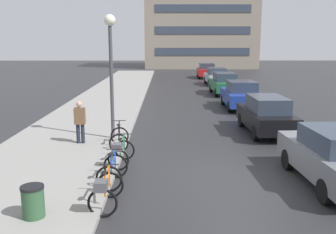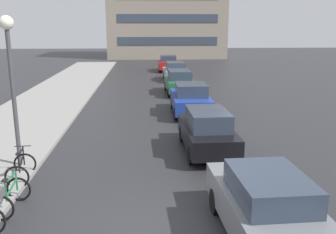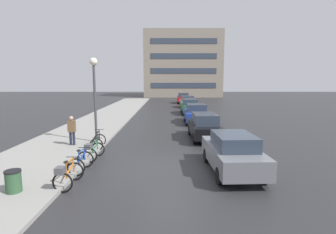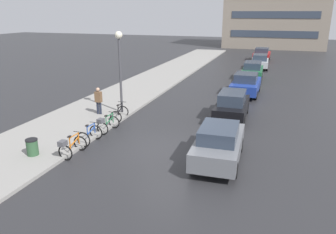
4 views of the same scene
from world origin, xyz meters
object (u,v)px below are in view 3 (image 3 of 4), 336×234
at_px(bicycle_third, 93,150).
at_px(car_green, 190,106).
at_px(car_grey, 233,153).
at_px(car_silver, 188,102).
at_px(pedestrian, 72,130).
at_px(bicycle_farthest, 99,142).
at_px(bicycle_nearest, 67,174).
at_px(streetlamp, 95,84).
at_px(bicycle_second, 81,162).
at_px(car_red, 184,98).
at_px(car_blue, 197,114).
at_px(car_black, 205,126).
at_px(trash_bin, 14,183).

bearing_deg(bicycle_third, car_green, 70.60).
xyz_separation_m(car_grey, car_silver, (-0.01, 24.83, -0.01)).
bearing_deg(pedestrian, bicycle_farthest, -11.08).
bearing_deg(pedestrian, bicycle_third, -52.48).
distance_m(bicycle_nearest, streetlamp, 7.05).
xyz_separation_m(bicycle_nearest, bicycle_farthest, (-0.31, 5.26, -0.10)).
distance_m(bicycle_second, car_green, 19.37).
bearing_deg(car_red, pedestrian, -105.80).
distance_m(bicycle_nearest, car_green, 20.92).
bearing_deg(bicycle_farthest, bicycle_second, -86.02).
bearing_deg(streetlamp, bicycle_farthest, -70.60).
distance_m(bicycle_second, car_grey, 6.24).
xyz_separation_m(car_blue, pedestrian, (-7.80, -8.31, 0.17)).
relative_size(bicycle_nearest, car_silver, 0.36).
relative_size(car_black, car_blue, 0.98).
xyz_separation_m(car_blue, streetlamp, (-6.67, -7.54, 2.69)).
bearing_deg(trash_bin, bicycle_third, 68.84).
relative_size(bicycle_farthest, trash_bin, 1.40).
bearing_deg(car_black, car_red, 89.73).
xyz_separation_m(bicycle_nearest, car_grey, (6.17, 1.61, 0.32)).
height_order(car_blue, trash_bin, car_blue).
xyz_separation_m(bicycle_farthest, car_black, (6.15, 2.39, 0.43)).
bearing_deg(bicycle_nearest, trash_bin, -156.97).
xyz_separation_m(bicycle_third, streetlamp, (-0.68, 3.14, 3.03)).
distance_m(bicycle_third, car_red, 30.47).
bearing_deg(car_black, bicycle_nearest, -127.39).
xyz_separation_m(car_grey, car_blue, (-0.19, 12.26, 0.01)).
height_order(bicycle_nearest, bicycle_second, bicycle_nearest).
height_order(bicycle_nearest, car_black, car_black).
xyz_separation_m(car_red, pedestrian, (-7.79, -27.52, 0.18)).
bearing_deg(bicycle_nearest, bicycle_third, 90.21).
bearing_deg(bicycle_third, car_red, 78.69).
xyz_separation_m(bicycle_third, car_black, (5.86, 4.45, 0.34)).
bearing_deg(trash_bin, car_blue, 62.74).
xyz_separation_m(car_silver, streetlamp, (-6.85, -20.11, 2.70)).
xyz_separation_m(bicycle_farthest, car_grey, (6.48, -3.65, 0.42)).
relative_size(bicycle_second, trash_bin, 1.30).
xyz_separation_m(bicycle_second, trash_bin, (-1.44, -2.28, 0.03)).
bearing_deg(car_red, car_silver, -88.31).
height_order(car_green, pedestrian, pedestrian).
height_order(streetlamp, trash_bin, streetlamp).
bearing_deg(streetlamp, pedestrian, -145.64).
distance_m(car_grey, trash_bin, 7.99).
distance_m(car_silver, trash_bin, 28.14).
bearing_deg(car_blue, bicycle_farthest, -126.15).
xyz_separation_m(car_grey, pedestrian, (-7.99, 3.95, 0.18)).
bearing_deg(car_green, streetlamp, -115.73).
distance_m(bicycle_second, car_black, 8.43).
xyz_separation_m(car_black, car_green, (0.08, 12.42, 0.01)).
relative_size(bicycle_nearest, car_black, 0.34).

